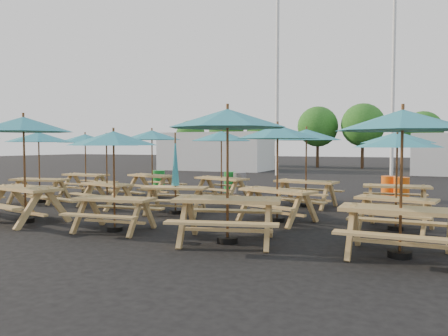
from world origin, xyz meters
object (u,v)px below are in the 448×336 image
at_px(picnic_unit_10, 278,138).
at_px(waste_bin_4, 401,189).
at_px(picnic_unit_12, 402,129).
at_px(picnic_unit_1, 39,141).
at_px(picnic_unit_8, 221,140).
at_px(picnic_unit_11, 306,139).
at_px(picnic_unit_14, 398,142).
at_px(picnic_unit_2, 85,142).
at_px(waste_bin_0, 159,180).
at_px(picnic_unit_7, 175,181).
at_px(waste_bin_2, 239,183).
at_px(waste_bin_3, 389,188).
at_px(picnic_unit_5, 152,139).
at_px(picnic_unit_6, 114,144).
at_px(picnic_unit_13, 397,146).
at_px(picnic_unit_4, 106,145).
at_px(waste_bin_1, 230,182).
at_px(picnic_unit_9, 228,126).
at_px(picnic_unit_3, 24,131).

height_order(picnic_unit_10, waste_bin_4, picnic_unit_10).
distance_m(picnic_unit_12, waste_bin_4, 7.98).
height_order(picnic_unit_1, picnic_unit_8, picnic_unit_8).
bearing_deg(picnic_unit_11, picnic_unit_14, 7.66).
xyz_separation_m(picnic_unit_2, waste_bin_0, (1.60, 2.59, -1.58)).
distance_m(picnic_unit_7, picnic_unit_11, 4.19).
bearing_deg(picnic_unit_2, picnic_unit_14, 4.20).
bearing_deg(picnic_unit_1, picnic_unit_2, 86.04).
bearing_deg(waste_bin_2, waste_bin_3, 1.74).
height_order(picnic_unit_2, picnic_unit_7, picnic_unit_2).
height_order(picnic_unit_5, waste_bin_4, picnic_unit_5).
bearing_deg(picnic_unit_6, picnic_unit_7, 83.52).
height_order(picnic_unit_12, picnic_unit_13, picnic_unit_12).
distance_m(picnic_unit_4, waste_bin_1, 5.91).
xyz_separation_m(picnic_unit_10, waste_bin_1, (-3.70, 5.76, -1.64)).
height_order(picnic_unit_7, picnic_unit_8, picnic_unit_8).
height_order(picnic_unit_11, waste_bin_0, picnic_unit_11).
bearing_deg(picnic_unit_7, picnic_unit_13, -13.35).
xyz_separation_m(picnic_unit_9, picnic_unit_11, (0.22, 5.46, -0.18)).
bearing_deg(picnic_unit_4, picnic_unit_10, 11.32).
bearing_deg(picnic_unit_6, waste_bin_2, 85.80).
distance_m(picnic_unit_1, waste_bin_2, 7.35).
relative_size(picnic_unit_2, waste_bin_2, 2.85).
height_order(picnic_unit_2, picnic_unit_6, picnic_unit_2).
distance_m(picnic_unit_2, picnic_unit_4, 3.91).
xyz_separation_m(picnic_unit_13, waste_bin_0, (-9.47, 5.30, -1.43)).
height_order(picnic_unit_6, picnic_unit_9, picnic_unit_9).
bearing_deg(picnic_unit_12, picnic_unit_9, -176.38).
xyz_separation_m(picnic_unit_13, waste_bin_2, (-5.91, 5.51, -1.43)).
bearing_deg(picnic_unit_10, picnic_unit_12, -22.07).
bearing_deg(picnic_unit_2, picnic_unit_3, -57.56).
xyz_separation_m(picnic_unit_9, waste_bin_4, (2.82, 7.95, -1.81)).
bearing_deg(picnic_unit_6, waste_bin_0, 109.62).
relative_size(picnic_unit_3, waste_bin_2, 3.32).
xyz_separation_m(picnic_unit_2, waste_bin_2, (5.15, 2.80, -1.58)).
xyz_separation_m(picnic_unit_11, waste_bin_0, (-6.81, 2.49, -1.64)).
distance_m(picnic_unit_4, picnic_unit_7, 2.66).
relative_size(picnic_unit_5, waste_bin_2, 3.25).
bearing_deg(picnic_unit_1, picnic_unit_4, -10.81).
bearing_deg(picnic_unit_7, waste_bin_4, 30.54).
xyz_separation_m(picnic_unit_7, picnic_unit_13, (5.57, -0.02, 0.93)).
bearing_deg(picnic_unit_7, picnic_unit_9, -57.85).
distance_m(picnic_unit_6, picnic_unit_14, 7.62).
distance_m(picnic_unit_5, picnic_unit_8, 2.70).
bearing_deg(waste_bin_4, waste_bin_0, 179.98).
distance_m(picnic_unit_3, picnic_unit_10, 6.09).
bearing_deg(picnic_unit_4, waste_bin_3, 50.04).
xyz_separation_m(picnic_unit_4, picnic_unit_9, (5.17, -2.87, 0.34)).
xyz_separation_m(picnic_unit_7, waste_bin_0, (-3.89, 5.28, -0.50)).
distance_m(picnic_unit_1, picnic_unit_9, 8.45).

